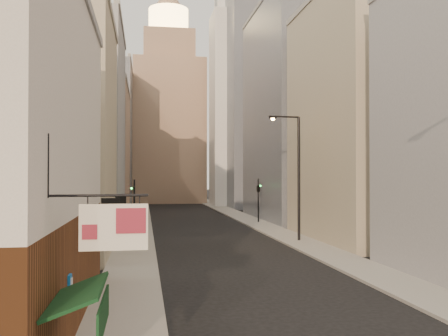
% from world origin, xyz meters
% --- Properties ---
extents(sidewalk_left, '(3.00, 140.00, 0.15)m').
position_xyz_m(sidewalk_left, '(-6.50, 55.00, 0.07)').
color(sidewalk_left, gray).
rests_on(sidewalk_left, ground).
extents(sidewalk_right, '(3.00, 140.00, 0.15)m').
position_xyz_m(sidewalk_right, '(6.50, 55.00, 0.07)').
color(sidewalk_right, gray).
rests_on(sidewalk_right, ground).
extents(left_bldg_beige, '(8.00, 12.00, 16.00)m').
position_xyz_m(left_bldg_beige, '(-12.00, 26.00, 8.00)').
color(left_bldg_beige, tan).
rests_on(left_bldg_beige, ground).
extents(left_bldg_grey, '(8.00, 16.00, 20.00)m').
position_xyz_m(left_bldg_grey, '(-12.00, 42.00, 10.00)').
color(left_bldg_grey, gray).
rests_on(left_bldg_grey, ground).
extents(left_bldg_tan, '(8.00, 18.00, 17.00)m').
position_xyz_m(left_bldg_tan, '(-12.00, 60.00, 8.50)').
color(left_bldg_tan, '#9E7A5F').
rests_on(left_bldg_tan, ground).
extents(left_bldg_wingrid, '(8.00, 20.00, 24.00)m').
position_xyz_m(left_bldg_wingrid, '(-12.00, 80.00, 12.00)').
color(left_bldg_wingrid, gray).
rests_on(left_bldg_wingrid, ground).
extents(right_bldg_beige, '(8.00, 16.00, 20.00)m').
position_xyz_m(right_bldg_beige, '(12.00, 30.00, 10.00)').
color(right_bldg_beige, tan).
rests_on(right_bldg_beige, ground).
extents(right_bldg_wingrid, '(8.00, 20.00, 26.00)m').
position_xyz_m(right_bldg_wingrid, '(12.00, 50.00, 13.00)').
color(right_bldg_wingrid, gray).
rests_on(right_bldg_wingrid, ground).
extents(highrise, '(21.00, 23.00, 51.20)m').
position_xyz_m(highrise, '(18.00, 78.00, 25.66)').
color(highrise, gray).
rests_on(highrise, ground).
extents(clock_tower, '(14.00, 14.00, 44.90)m').
position_xyz_m(clock_tower, '(-1.00, 92.00, 17.63)').
color(clock_tower, '#9E7A5F').
rests_on(clock_tower, ground).
extents(white_tower, '(8.00, 8.00, 41.50)m').
position_xyz_m(white_tower, '(10.00, 78.00, 18.61)').
color(white_tower, silver).
rests_on(white_tower, ground).
extents(streetlamp_mid, '(2.66, 0.55, 10.15)m').
position_xyz_m(streetlamp_mid, '(6.29, 29.73, 5.80)').
color(streetlamp_mid, black).
rests_on(streetlamp_mid, ground).
extents(traffic_light_left, '(0.53, 0.39, 5.00)m').
position_xyz_m(traffic_light_left, '(-6.68, 36.83, 3.46)').
color(traffic_light_left, black).
rests_on(traffic_light_left, ground).
extents(traffic_light_right, '(0.74, 0.74, 5.00)m').
position_xyz_m(traffic_light_right, '(6.88, 45.65, 3.89)').
color(traffic_light_right, black).
rests_on(traffic_light_right, ground).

